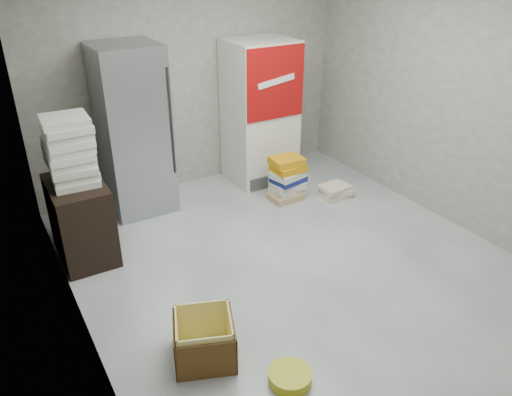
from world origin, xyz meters
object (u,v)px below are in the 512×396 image
Objects in this scene: wood_shelf at (81,220)px; coke_cooler at (260,112)px; cardboard_box at (204,342)px; steel_fridge at (133,131)px; phonebook_stack_main at (287,179)px.

coke_cooler is at bearing 16.28° from wood_shelf.
cardboard_box is (0.43, -1.89, -0.25)m from wood_shelf.
steel_fridge is at bearing 41.31° from wood_shelf.
wood_shelf is 2.43m from phonebook_stack_main.
cardboard_box is at bearing -140.25° from phonebook_stack_main.
cardboard_box is (-2.00, -1.89, -0.13)m from phonebook_stack_main.
coke_cooler is at bearing 82.62° from phonebook_stack_main.
steel_fridge is 1.65m from coke_cooler.
steel_fridge reaches higher than phonebook_stack_main.
cardboard_box is at bearing -128.16° from coke_cooler.
coke_cooler reaches higher than wood_shelf.
steel_fridge reaches higher than coke_cooler.
wood_shelf is 1.95m from cardboard_box.
phonebook_stack_main is (1.60, -0.73, -0.67)m from steel_fridge.
steel_fridge is 3.45× the size of phonebook_stack_main.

